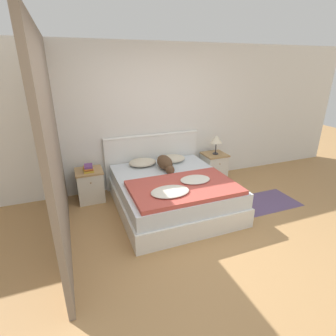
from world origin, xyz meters
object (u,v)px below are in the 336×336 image
bed (172,193)px  pillow_right (172,159)px  table_lamp (216,140)px  nightstand_left (90,185)px  nightstand_right (214,167)px  book_stack (88,168)px  dog (165,163)px  pillow_left (142,162)px

bed → pillow_right: pillow_right is taller
pillow_right → table_lamp: bearing=0.4°
nightstand_left → nightstand_right: (2.40, 0.00, 0.00)m
bed → book_stack: (-1.20, 0.72, 0.34)m
nightstand_right → dog: 1.27m
nightstand_right → book_stack: bearing=-179.5°
pillow_left → book_stack: bearing=179.6°
dog → table_lamp: size_ratio=1.70×
dog → pillow_right: bearing=51.8°
table_lamp → pillow_left: bearing=-179.8°
nightstand_left → book_stack: bearing=-91.9°
bed → nightstand_left: 1.41m
nightstand_left → dog: size_ratio=0.85×
pillow_right → book_stack: book_stack is taller
nightstand_right → book_stack: 2.43m
table_lamp → dog: bearing=-164.4°
nightstand_right → pillow_right: bearing=-178.2°
book_stack → table_lamp: (2.40, -0.00, 0.25)m
nightstand_right → pillow_left: pillow_left is taller
dog → bed: bearing=-94.1°
dog → book_stack: 1.27m
nightstand_left → book_stack: 0.32m
table_lamp → nightstand_left: bearing=179.4°
pillow_left → book_stack: size_ratio=2.09×
bed → table_lamp: bearing=30.9°
bed → pillow_right: (0.28, 0.71, 0.32)m
pillow_left → table_lamp: size_ratio=1.30×
nightstand_right → pillow_right: (-0.92, -0.03, 0.30)m
bed → table_lamp: 1.52m
bed → table_lamp: table_lamp is taller
table_lamp → pillow_right: bearing=-179.6°
bed → pillow_right: 0.83m
dog → table_lamp: bearing=15.6°
bed → book_stack: bearing=149.1°
bed → pillow_left: size_ratio=3.90×
bed → dog: size_ratio=2.99×
nightstand_left → book_stack: size_ratio=2.33×
nightstand_left → table_lamp: table_lamp is taller
pillow_right → dog: dog is taller
nightstand_left → dog: 1.33m
book_stack → bed: bearing=-30.9°
nightstand_left → pillow_right: 1.51m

